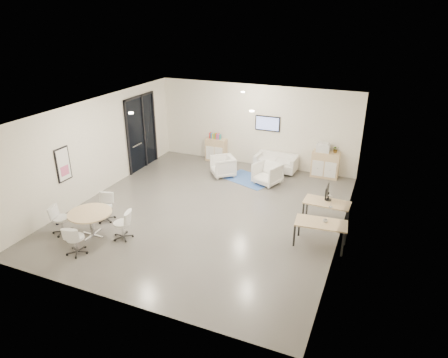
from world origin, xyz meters
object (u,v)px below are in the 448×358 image
Objects in this scene: sideboard_left at (216,150)px; desk_front at (321,225)px; round_table at (90,215)px; loveseat at (276,163)px; armchair_right at (267,173)px; desk_rear at (327,204)px; sideboard_right at (325,165)px; armchair_left at (223,165)px.

sideboard_left reaches higher than desk_front.
loveseat is at bearing 63.04° from round_table.
armchair_right reaches higher than round_table.
armchair_right reaches higher than desk_rear.
desk_rear is 1.30m from desk_front.
round_table is at bearing -148.93° from desk_rear.
round_table reaches higher than desk_rear.
sideboard_left reaches higher than armchair_right.
round_table is (-3.42, -5.31, 0.21)m from armchair_right.
sideboard_left is at bearing 147.18° from desk_rear.
sideboard_right is (4.44, -0.02, 0.03)m from sideboard_left.
armchair_left is 0.70× the size of round_table.
sideboard_left reaches higher than armchair_left.
sideboard_right is at bearing 52.41° from round_table.
loveseat is 1.35× the size of round_table.
desk_rear is at bearing 28.96° from round_table.
sideboard_right is 0.71× the size of desk_front.
armchair_right is at bearing 141.57° from desk_rear.
sideboard_left is 6.20m from desk_rear.
sideboard_right is at bearing 6.57° from loveseat.
sideboard_left is 0.59× the size of loveseat.
armchair_right is 4.20m from desk_front.
armchair_left is 1.77m from armchair_right.
sideboard_right is 1.19× the size of armchair_left.
armchair_left is at bearing -141.72° from loveseat.
armchair_left is (0.89, -1.39, -0.05)m from sideboard_left.
round_table is at bearing -96.42° from sideboard_left.
round_table is (-5.84, -3.23, 0.02)m from desk_rear.
sideboard_right reaches higher than armchair_right.
armchair_right is 0.72× the size of round_table.
armchair_right is (1.76, -0.08, 0.01)m from armchair_left.
sideboard_right is 0.84× the size of round_table.
sideboard_left is 4.44m from sideboard_right.
desk_front is (0.71, -4.82, 0.13)m from sideboard_right.
sideboard_left is 0.79× the size of round_table.
armchair_left is (-1.72, -1.24, 0.10)m from loveseat.
sideboard_left is at bearing 130.91° from desk_front.
armchair_right is at bearing -140.94° from sideboard_right.
armchair_left is at bearing -158.91° from sideboard_right.
desk_rear is 1.13× the size of round_table.
desk_front is (2.49, -3.37, 0.20)m from armchair_right.
desk_front is 1.18× the size of round_table.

